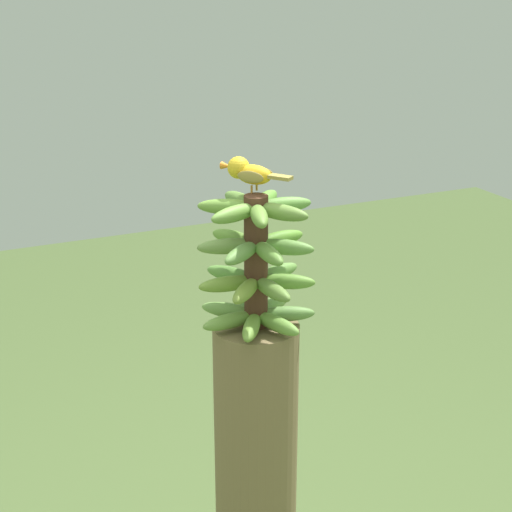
{
  "coord_description": "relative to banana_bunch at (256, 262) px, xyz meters",
  "views": [
    {
      "loc": [
        1.57,
        -0.72,
        1.89
      ],
      "look_at": [
        0.0,
        0.0,
        1.26
      ],
      "focal_mm": 56.64,
      "sensor_mm": 36.0,
      "label": 1
    }
  ],
  "objects": [
    {
      "name": "banana_bunch",
      "position": [
        0.0,
        0.0,
        0.0
      ],
      "size": [
        0.28,
        0.28,
        0.32
      ],
      "color": "#4C2D1E",
      "rests_on": "banana_tree"
    },
    {
      "name": "perched_bird",
      "position": [
        -0.04,
        0.0,
        0.2
      ],
      "size": [
        0.16,
        0.12,
        0.08
      ],
      "color": "#C68933",
      "rests_on": "banana_bunch"
    }
  ]
}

